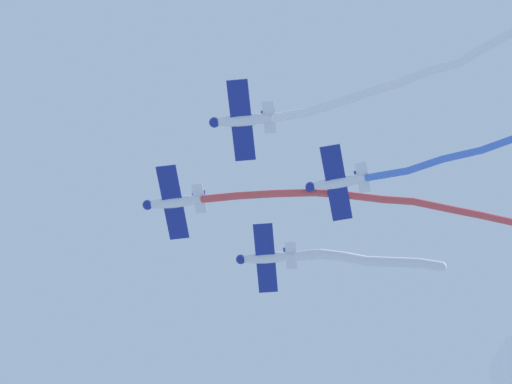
% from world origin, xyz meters
% --- Properties ---
extents(airplane_lead, '(6.36, 7.52, 2.00)m').
position_xyz_m(airplane_lead, '(3.12, 1.75, 86.76)').
color(airplane_lead, silver).
extents(smoke_trail_lead, '(31.42, 12.31, 1.39)m').
position_xyz_m(smoke_trail_lead, '(-14.10, 10.44, 86.96)').
color(smoke_trail_lead, '#DB4C4C').
extents(airplane_left_wing, '(6.28, 7.62, 2.00)m').
position_xyz_m(airplane_left_wing, '(1.48, 12.43, 86.36)').
color(airplane_left_wing, silver).
extents(smoke_trail_left_wing, '(17.73, 19.23, 3.69)m').
position_xyz_m(smoke_trail_left_wing, '(-9.87, 22.78, 87.61)').
color(smoke_trail_left_wing, white).
extents(airplane_right_wing, '(6.24, 7.66, 2.00)m').
position_xyz_m(airplane_right_wing, '(-7.56, 0.12, 87.06)').
color(airplane_right_wing, silver).
extents(smoke_trail_right_wing, '(13.86, 6.74, 1.43)m').
position_xyz_m(smoke_trail_right_wing, '(-16.28, 4.77, 86.67)').
color(smoke_trail_right_wing, white).
extents(airplane_slot, '(6.49, 7.30, 2.00)m').
position_xyz_m(airplane_slot, '(-9.20, 10.78, 86.56)').
color(airplane_slot, silver).
extents(smoke_trail_slot, '(14.21, 15.80, 1.30)m').
position_xyz_m(smoke_trail_slot, '(-18.58, 19.86, 86.51)').
color(smoke_trail_slot, '#4C75DB').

